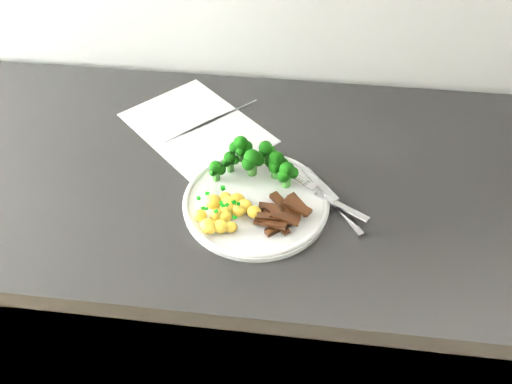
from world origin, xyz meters
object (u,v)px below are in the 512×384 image
beef_strips (281,215)px  recipe_paper (197,128)px  broccoli (258,160)px  fork (330,199)px  potatoes (225,212)px  counter (267,311)px  plate (256,201)px  knife (339,208)px

beef_strips → recipe_paper: bearing=129.3°
broccoli → fork: size_ratio=1.13×
potatoes → counter: bearing=61.2°
plate → fork: bearing=4.8°
beef_strips → fork: size_ratio=0.70×
potatoes → knife: size_ratio=0.74×
recipe_paper → potatoes: 0.26m
broccoli → beef_strips: size_ratio=1.60×
plate → potatoes: 0.07m
recipe_paper → fork: (0.27, -0.19, 0.02)m
potatoes → beef_strips: 0.09m
plate → knife: (0.14, -0.00, 0.00)m
potatoes → knife: bearing=12.6°
plate → broccoli: size_ratio=1.62×
counter → broccoli: 0.52m
recipe_paper → beef_strips: (0.19, -0.24, 0.02)m
fork → knife: 0.02m
beef_strips → knife: 0.10m
fork → knife: (0.02, -0.01, -0.01)m
recipe_paper → knife: size_ratio=2.30×
broccoli → beef_strips: (0.05, -0.10, -0.03)m
fork → plate: bearing=-175.2°
broccoli → fork: bearing=-22.7°
fork → knife: bearing=-35.8°
potatoes → knife: (0.19, 0.04, -0.01)m
recipe_paper → broccoli: broccoli is taller
plate → broccoli: bearing=94.3°
plate → potatoes: size_ratio=2.28×
recipe_paper → plate: 0.25m
broccoli → potatoes: 0.12m
plate → beef_strips: bearing=-38.8°
recipe_paper → fork: fork is taller
potatoes → plate: bearing=42.5°
recipe_paper → potatoes: bearing=-67.8°
counter → potatoes: size_ratio=22.21×
plate → knife: size_ratio=1.68×
potatoes → knife: 0.20m
counter → beef_strips: 0.50m
broccoli → fork: broccoli is taller
plate → fork: size_ratio=1.82×
plate → fork: (0.13, 0.01, 0.01)m
fork → knife: fork is taller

